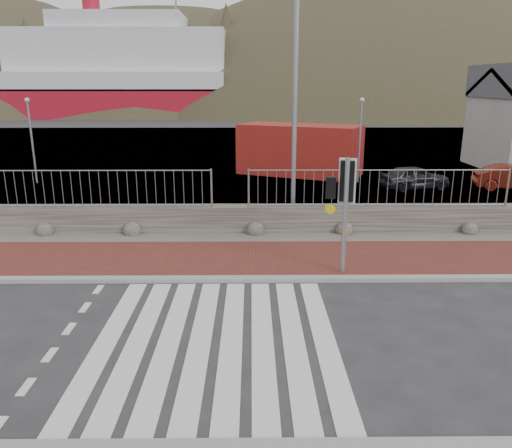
{
  "coord_description": "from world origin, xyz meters",
  "views": [
    {
      "loc": [
        0.7,
        -8.64,
        4.79
      ],
      "look_at": [
        0.8,
        3.0,
        1.49
      ],
      "focal_mm": 35.0,
      "sensor_mm": 36.0,
      "label": 1
    }
  ],
  "objects_px": {
    "streetlight": "(300,73)",
    "ferry": "(79,79)",
    "shipping_container": "(300,150)",
    "car_a": "(415,177)",
    "traffic_signal_far": "(344,192)"
  },
  "relations": [
    {
      "from": "streetlight",
      "to": "ferry",
      "type": "bearing_deg",
      "value": 104.75
    },
    {
      "from": "streetlight",
      "to": "shipping_container",
      "type": "distance_m",
      "value": 10.85
    },
    {
      "from": "ferry",
      "to": "shipping_container",
      "type": "bearing_deg",
      "value": -60.63
    },
    {
      "from": "ferry",
      "to": "car_a",
      "type": "relative_size",
      "value": 15.41
    },
    {
      "from": "ferry",
      "to": "streetlight",
      "type": "xyz_separation_m",
      "value": [
        26.92,
        -59.77,
        -0.28
      ]
    },
    {
      "from": "car_a",
      "to": "ferry",
      "type": "bearing_deg",
      "value": 18.25
    },
    {
      "from": "streetlight",
      "to": "shipping_container",
      "type": "xyz_separation_m",
      "value": [
        1.02,
        10.12,
        -3.76
      ]
    },
    {
      "from": "ferry",
      "to": "shipping_container",
      "type": "distance_m",
      "value": 57.12
    },
    {
      "from": "shipping_container",
      "to": "car_a",
      "type": "xyz_separation_m",
      "value": [
        5.02,
        -3.99,
        -0.78
      ]
    },
    {
      "from": "ferry",
      "to": "streetlight",
      "type": "relative_size",
      "value": 5.53
    },
    {
      "from": "traffic_signal_far",
      "to": "ferry",
      "type": "bearing_deg",
      "value": -51.22
    },
    {
      "from": "car_a",
      "to": "streetlight",
      "type": "bearing_deg",
      "value": 122.14
    },
    {
      "from": "ferry",
      "to": "shipping_container",
      "type": "relative_size",
      "value": 7.84
    },
    {
      "from": "traffic_signal_far",
      "to": "shipping_container",
      "type": "bearing_deg",
      "value": -75.58
    },
    {
      "from": "ferry",
      "to": "car_a",
      "type": "distance_m",
      "value": 63.14
    }
  ]
}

